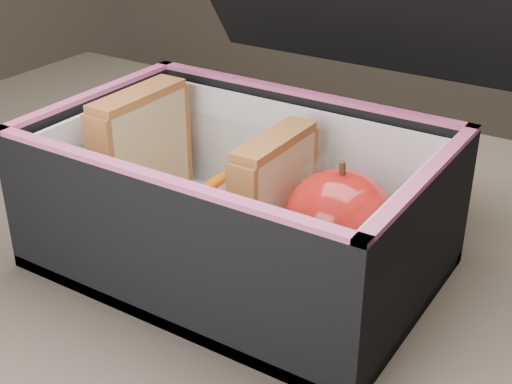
{
  "coord_description": "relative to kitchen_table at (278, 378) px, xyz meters",
  "views": [
    {
      "loc": [
        0.23,
        -0.4,
        1.07
      ],
      "look_at": [
        -0.04,
        0.02,
        0.81
      ],
      "focal_mm": 50.0,
      "sensor_mm": 36.0,
      "label": 1
    }
  ],
  "objects": [
    {
      "name": "kitchen_table",
      "position": [
        0.0,
        0.0,
        0.0
      ],
      "size": [
        1.2,
        0.8,
        0.75
      ],
      "color": "brown",
      "rests_on": "ground"
    },
    {
      "name": "lunch_bag",
      "position": [
        -0.05,
        0.02,
        0.16
      ],
      "size": [
        0.31,
        0.32,
        0.28
      ],
      "color": "black",
      "rests_on": "kitchen_table"
    },
    {
      "name": "plastic_tub",
      "position": [
        -0.09,
        0.03,
        0.14
      ],
      "size": [
        0.18,
        0.13,
        0.07
      ],
      "primitive_type": null,
      "color": "white",
      "rests_on": "lunch_bag"
    },
    {
      "name": "sandwich_left",
      "position": [
        -0.16,
        0.03,
        0.16
      ],
      "size": [
        0.03,
        0.1,
        0.11
      ],
      "color": "tan",
      "rests_on": "plastic_tub"
    },
    {
      "name": "sandwich_right",
      "position": [
        -0.02,
        0.03,
        0.16
      ],
      "size": [
        0.02,
        0.09,
        0.1
      ],
      "color": "tan",
      "rests_on": "plastic_tub"
    },
    {
      "name": "carrot_sticks",
      "position": [
        -0.09,
        0.03,
        0.12
      ],
      "size": [
        0.05,
        0.14,
        0.03
      ],
      "color": "#DD5C1C",
      "rests_on": "plastic_tub"
    },
    {
      "name": "paper_napkin",
      "position": [
        0.04,
        0.03,
        0.11
      ],
      "size": [
        0.09,
        0.09,
        0.01
      ],
      "primitive_type": "cube",
      "rotation": [
        0.0,
        0.0,
        -0.12
      ],
      "color": "white",
      "rests_on": "lunch_bag"
    },
    {
      "name": "red_apple",
      "position": [
        0.04,
        0.02,
        0.15
      ],
      "size": [
        0.1,
        0.1,
        0.09
      ],
      "rotation": [
        0.0,
        0.0,
        0.16
      ],
      "color": "maroon",
      "rests_on": "paper_napkin"
    }
  ]
}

